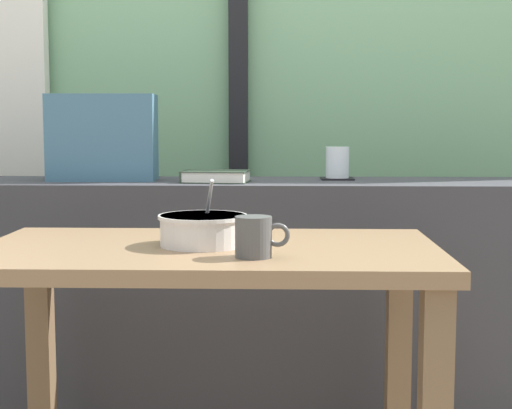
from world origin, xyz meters
TOP-DOWN VIEW (x-y plane):
  - outdoor_backdrop at (0.00, 1.18)m, footprint 4.80×0.08m
  - window_divider_post at (-0.04, 1.11)m, footprint 0.07×0.05m
  - dark_console_ledge at (0.00, 0.55)m, footprint 2.80×0.37m
  - breakfast_table at (-0.04, -0.07)m, footprint 1.03×0.57m
  - coaster_square at (0.30, 0.61)m, footprint 0.10×0.10m
  - juice_glass at (0.30, 0.61)m, footprint 0.07×0.07m
  - closed_book at (-0.07, 0.50)m, footprint 0.20×0.15m
  - throw_pillow at (-0.42, 0.55)m, footprint 0.33×0.15m
  - soup_bowl at (-0.05, -0.07)m, footprint 0.20×0.20m
  - ceramic_mug at (0.07, -0.22)m, footprint 0.11×0.08m

SIDE VIEW (x-z plane):
  - dark_console_ledge at x=0.00m, z-range 0.00..0.78m
  - breakfast_table at x=-0.04m, z-range 0.22..0.90m
  - soup_bowl at x=-0.05m, z-range 0.64..0.79m
  - ceramic_mug at x=0.07m, z-range 0.68..0.77m
  - coaster_square at x=0.30m, z-range 0.78..0.79m
  - closed_book at x=-0.07m, z-range 0.78..0.82m
  - juice_glass at x=0.30m, z-range 0.78..0.88m
  - throw_pillow at x=-0.42m, z-range 0.78..1.04m
  - window_divider_post at x=-0.04m, z-range 0.00..2.60m
  - outdoor_backdrop at x=0.00m, z-range 0.00..2.80m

